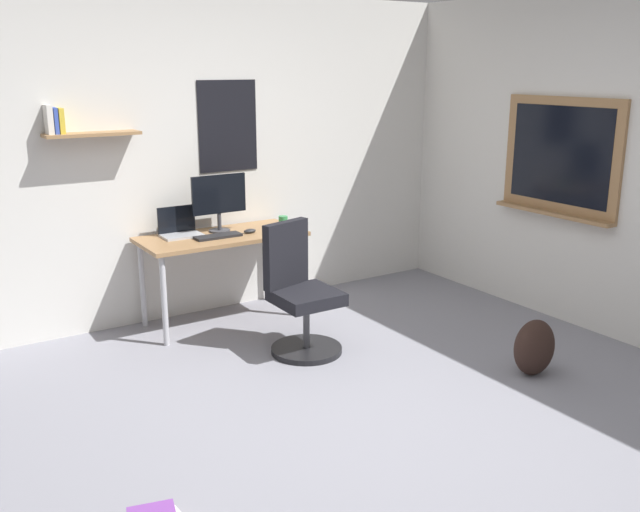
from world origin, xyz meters
name	(u,v)px	position (x,y,z in m)	size (l,w,h in m)	color
ground_plane	(370,427)	(0.00, 0.00, 0.00)	(5.20, 5.20, 0.00)	gray
wall_back	(193,158)	(0.00, 2.45, 1.30)	(5.00, 0.30, 2.60)	silver
desk	(222,244)	(0.05, 2.07, 0.65)	(1.30, 0.60, 0.73)	#997047
office_chair	(300,297)	(0.26, 1.21, 0.41)	(0.52, 0.54, 0.95)	black
laptop	(180,229)	(-0.24, 2.21, 0.78)	(0.31, 0.21, 0.23)	#ADAFB5
monitor_primary	(219,199)	(0.08, 2.17, 1.00)	(0.46, 0.17, 0.46)	#38383D
keyboard	(218,236)	(-0.02, 1.99, 0.74)	(0.37, 0.13, 0.02)	black
computer_mouse	(250,231)	(0.26, 1.99, 0.75)	(0.10, 0.06, 0.03)	#262628
coffee_mug	(283,221)	(0.60, 2.04, 0.78)	(0.08, 0.08, 0.09)	#338C4C
backpack	(534,347)	(1.37, -0.01, 0.19)	(0.32, 0.22, 0.39)	black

